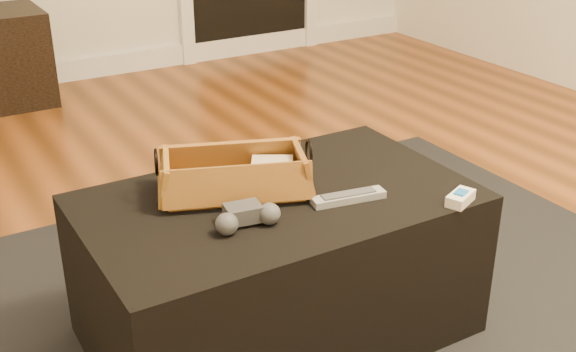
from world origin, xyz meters
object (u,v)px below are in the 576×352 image
cream_gadget (460,198)px  wicker_basket (234,177)px  silver_remote (348,197)px  ottoman (278,266)px  tv_remote (228,187)px  game_controller (246,216)px

cream_gadget → wicker_basket: bearing=143.6°
silver_remote → ottoman: bearing=141.0°
tv_remote → silver_remote: size_ratio=1.04×
tv_remote → wicker_basket: bearing=30.9°
ottoman → wicker_basket: wicker_basket is taller
ottoman → cream_gadget: size_ratio=10.14×
game_controller → silver_remote: size_ratio=0.83×
cream_gadget → ottoman: bearing=144.4°
silver_remote → cream_gadget: (0.24, -0.15, 0.00)m
silver_remote → cream_gadget: cream_gadget is taller
ottoman → silver_remote: 0.29m
tv_remote → cream_gadget: 0.59m
wicker_basket → cream_gadget: (0.46, -0.34, -0.03)m
game_controller → cream_gadget: size_ratio=1.69×
game_controller → cream_gadget: (0.52, -0.17, -0.01)m
ottoman → tv_remote: size_ratio=4.85×
wicker_basket → game_controller: 0.19m
silver_remote → cream_gadget: 0.28m
tv_remote → wicker_basket: 0.03m
game_controller → cream_gadget: 0.55m
tv_remote → silver_remote: tv_remote is taller
ottoman → wicker_basket: bearing=140.1°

